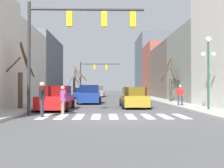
{
  "coord_description": "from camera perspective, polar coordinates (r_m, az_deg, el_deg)",
  "views": [
    {
      "loc": [
        -0.44,
        -13.18,
        1.51
      ],
      "look_at": [
        0.44,
        19.15,
        1.97
      ],
      "focal_mm": 42.0,
      "sensor_mm": 36.0,
      "label": 1
    }
  ],
  "objects": [
    {
      "name": "pedestrian_on_left_sidewalk",
      "position": [
        20.88,
        14.62,
        -1.97
      ],
      "size": [
        0.68,
        0.26,
        1.57
      ],
      "rotation": [
        0.0,
        0.0,
        6.12
      ],
      "color": "#282D47",
      "rests_on": "sidewalk_right"
    },
    {
      "name": "crosswalk_stripes",
      "position": [
        13.84,
        0.29,
        -7.07
      ],
      "size": [
        7.65,
        2.6,
        0.01
      ],
      "color": "white",
      "rests_on": "ground_plane"
    },
    {
      "name": "traffic_signal_far",
      "position": [
        45.64,
        -4.3,
        2.82
      ],
      "size": [
        6.99,
        0.28,
        6.05
      ],
      "color": "#2D2D2D",
      "rests_on": "ground_plane"
    },
    {
      "name": "street_tree_right_near",
      "position": [
        45.45,
        -7.85,
        0.83
      ],
      "size": [
        2.28,
        2.16,
        5.26
      ],
      "color": "brown",
      "rests_on": "sidewalk_left"
    },
    {
      "name": "building_row_right",
      "position": [
        38.54,
        14.2,
        4.72
      ],
      "size": [
        6.0,
        57.54,
        12.85
      ],
      "color": "beige",
      "rests_on": "ground_plane"
    },
    {
      "name": "traffic_signal_near",
      "position": [
        15.1,
        -8.7,
        11.28
      ],
      "size": [
        6.53,
        0.28,
        6.3
      ],
      "color": "#2D2D2D",
      "rests_on": "ground_plane"
    },
    {
      "name": "pedestrian_near_right_corner",
      "position": [
        14.87,
        -10.69,
        -2.94
      ],
      "size": [
        0.34,
        0.67,
        1.61
      ],
      "rotation": [
        0.0,
        0.0,
        1.96
      ],
      "color": "#7A705B",
      "rests_on": "ground_plane"
    },
    {
      "name": "car_at_intersection",
      "position": [
        37.3,
        -6.61,
        -2.02
      ],
      "size": [
        2.16,
        4.46,
        1.53
      ],
      "rotation": [
        0.0,
        0.0,
        1.57
      ],
      "color": "navy",
      "rests_on": "ground_plane"
    },
    {
      "name": "car_parked_left_near",
      "position": [
        43.56,
        -3.09,
        -1.7
      ],
      "size": [
        2.14,
        4.84,
        1.8
      ],
      "rotation": [
        0.0,
        0.0,
        -1.57
      ],
      "color": "gray",
      "rests_on": "ground_plane"
    },
    {
      "name": "street_tree_right_far",
      "position": [
        18.64,
        -19.07,
        1.02
      ],
      "size": [
        1.85,
        2.05,
        4.44
      ],
      "color": "brown",
      "rests_on": "sidewalk_left"
    },
    {
      "name": "street_tree_left_mid",
      "position": [
        49.04,
        -8.22,
        -0.52
      ],
      "size": [
        2.62,
        0.84,
        3.61
      ],
      "color": "#473828",
      "rests_on": "sidewalk_left"
    },
    {
      "name": "car_parked_left_far",
      "position": [
        20.0,
        4.78,
        -3.04
      ],
      "size": [
        2.01,
        4.69,
        1.56
      ],
      "rotation": [
        0.0,
        0.0,
        1.57
      ],
      "color": "#A38423",
      "rests_on": "ground_plane"
    },
    {
      "name": "building_row_left",
      "position": [
        26.14,
        -23.05,
        4.52
      ],
      "size": [
        6.0,
        33.95,
        8.13
      ],
      "color": "beige",
      "rests_on": "ground_plane"
    },
    {
      "name": "car_parked_right_mid",
      "position": [
        25.19,
        -4.88,
        -2.38
      ],
      "size": [
        2.16,
        4.71,
        1.77
      ],
      "rotation": [
        0.0,
        0.0,
        -1.57
      ],
      "color": "navy",
      "rests_on": "ground_plane"
    },
    {
      "name": "car_parked_right_far",
      "position": [
        18.14,
        -12.06,
        -3.14
      ],
      "size": [
        2.11,
        4.73,
        1.64
      ],
      "rotation": [
        0.0,
        0.0,
        1.57
      ],
      "color": "red",
      "rests_on": "ground_plane"
    },
    {
      "name": "ground_plane",
      "position": [
        13.27,
        0.37,
        -7.35
      ],
      "size": [
        240.0,
        240.0,
        0.0
      ],
      "primitive_type": "plane",
      "color": "#4C4C4F"
    },
    {
      "name": "street_lamp_right_corner",
      "position": [
        17.59,
        20.24,
        5.31
      ],
      "size": [
        0.95,
        0.36,
        4.57
      ],
      "color": "#1E4C2D",
      "rests_on": "sidewalk_right"
    },
    {
      "name": "street_tree_left_far",
      "position": [
        27.16,
        12.64,
        0.83
      ],
      "size": [
        1.85,
        1.65,
        4.43
      ],
      "color": "#473828",
      "rests_on": "sidewalk_right"
    },
    {
      "name": "pedestrian_crossing_street",
      "position": [
        13.95,
        -14.97,
        -2.59
      ],
      "size": [
        0.28,
        0.78,
        1.81
      ],
      "rotation": [
        0.0,
        0.0,
        1.68
      ],
      "color": "#282D47",
      "rests_on": "ground_plane"
    }
  ]
}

